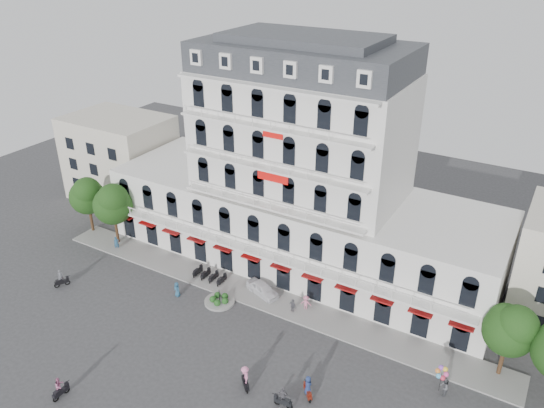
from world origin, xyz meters
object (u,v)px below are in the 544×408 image
at_px(rider_west, 61,279).
at_px(parked_car, 263,289).
at_px(rider_northeast, 283,398).
at_px(rider_center, 245,377).
at_px(balloon_vendor, 443,382).
at_px(rider_southwest, 60,387).
at_px(rider_east, 308,387).

bearing_deg(rider_west, parked_car, -34.20).
height_order(parked_car, rider_northeast, rider_northeast).
bearing_deg(rider_center, balloon_vendor, 72.92).
xyz_separation_m(rider_southwest, rider_northeast, (16.42, 8.43, -0.05)).
relative_size(rider_west, balloon_vendor, 0.86).
xyz_separation_m(rider_southwest, balloon_vendor, (27.18, 16.39, 0.21)).
height_order(rider_center, balloon_vendor, balloon_vendor).
bearing_deg(rider_west, rider_east, -61.50).
bearing_deg(balloon_vendor, rider_northeast, -143.53).
height_order(rider_east, balloon_vendor, balloon_vendor).
bearing_deg(rider_southwest, balloon_vendor, -57.41).
bearing_deg(rider_southwest, rider_northeast, -61.31).
distance_m(rider_northeast, rider_center, 3.77).
bearing_deg(rider_east, rider_southwest, 77.61).
xyz_separation_m(rider_west, rider_southwest, (12.65, -10.73, 0.11)).
xyz_separation_m(rider_southwest, rider_east, (17.68, 10.34, 0.09)).
height_order(rider_southwest, rider_northeast, rider_southwest).
distance_m(rider_east, rider_center, 5.32).
relative_size(parked_car, rider_center, 1.78).
bearing_deg(parked_car, rider_northeast, -124.46).
relative_size(rider_center, balloon_vendor, 0.94).
bearing_deg(rider_west, rider_southwest, -101.07).
xyz_separation_m(rider_southwest, rider_center, (12.66, 8.58, 0.19)).
relative_size(rider_east, rider_center, 0.97).
bearing_deg(rider_southwest, rider_east, -58.16).
relative_size(parked_car, rider_southwest, 1.99).
bearing_deg(parked_car, rider_west, 134.57).
distance_m(rider_east, balloon_vendor, 11.27).
height_order(rider_east, rider_northeast, rider_east).
distance_m(rider_west, rider_southwest, 16.59).
height_order(rider_southwest, rider_east, rider_east).
bearing_deg(rider_northeast, rider_west, -9.78).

